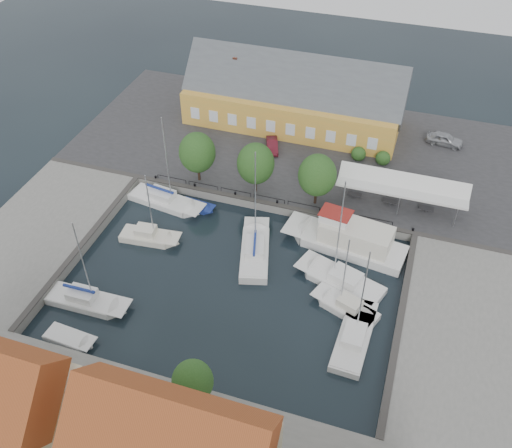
{
  "coord_description": "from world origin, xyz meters",
  "views": [
    {
      "loc": [
        14.18,
        -37.34,
        41.31
      ],
      "look_at": [
        0.0,
        6.0,
        1.5
      ],
      "focal_mm": 40.0,
      "sensor_mm": 36.0,
      "label": 1
    }
  ],
  "objects_px": {
    "west_boat_a": "(165,202)",
    "center_sailboat": "(255,252)",
    "warehouse": "(290,98)",
    "west_boat_b": "(149,238)",
    "launch_sw": "(70,339)",
    "trawler": "(349,241)",
    "east_boat_a": "(341,282)",
    "east_boat_c": "(354,339)",
    "west_boat_d": "(87,302)",
    "car_silver": "(445,139)",
    "launch_nw": "(197,207)",
    "car_red": "(272,145)",
    "tent_canopy": "(403,186)",
    "east_boat_b": "(346,309)"
  },
  "relations": [
    {
      "from": "car_silver",
      "to": "west_boat_b",
      "type": "relative_size",
      "value": 0.5
    },
    {
      "from": "warehouse",
      "to": "west_boat_d",
      "type": "relative_size",
      "value": 2.59
    },
    {
      "from": "launch_nw",
      "to": "warehouse",
      "type": "bearing_deg",
      "value": 75.42
    },
    {
      "from": "launch_sw",
      "to": "east_boat_b",
      "type": "bearing_deg",
      "value": 25.87
    },
    {
      "from": "east_boat_a",
      "to": "east_boat_b",
      "type": "bearing_deg",
      "value": -71.12
    },
    {
      "from": "warehouse",
      "to": "center_sailboat",
      "type": "distance_m",
      "value": 25.88
    },
    {
      "from": "warehouse",
      "to": "car_silver",
      "type": "bearing_deg",
      "value": 1.24
    },
    {
      "from": "car_silver",
      "to": "west_boat_d",
      "type": "height_order",
      "value": "west_boat_d"
    },
    {
      "from": "car_red",
      "to": "west_boat_a",
      "type": "height_order",
      "value": "west_boat_a"
    },
    {
      "from": "launch_sw",
      "to": "launch_nw",
      "type": "bearing_deg",
      "value": 80.12
    },
    {
      "from": "west_boat_b",
      "to": "launch_sw",
      "type": "height_order",
      "value": "west_boat_b"
    },
    {
      "from": "west_boat_a",
      "to": "center_sailboat",
      "type": "bearing_deg",
      "value": -21.01
    },
    {
      "from": "launch_nw",
      "to": "west_boat_a",
      "type": "bearing_deg",
      "value": -174.0
    },
    {
      "from": "center_sailboat",
      "to": "trawler",
      "type": "xyz_separation_m",
      "value": [
        9.01,
        4.01,
        0.65
      ]
    },
    {
      "from": "car_red",
      "to": "launch_sw",
      "type": "xyz_separation_m",
      "value": [
        -8.76,
        -33.31,
        -1.55
      ]
    },
    {
      "from": "car_red",
      "to": "west_boat_b",
      "type": "relative_size",
      "value": 0.43
    },
    {
      "from": "west_boat_a",
      "to": "launch_sw",
      "type": "xyz_separation_m",
      "value": [
        0.12,
        -20.35,
        -0.18
      ]
    },
    {
      "from": "tent_canopy",
      "to": "east_boat_b",
      "type": "xyz_separation_m",
      "value": [
        -2.66,
        -15.98,
        -3.42
      ]
    },
    {
      "from": "center_sailboat",
      "to": "warehouse",
      "type": "bearing_deg",
      "value": 97.77
    },
    {
      "from": "east_boat_a",
      "to": "launch_nw",
      "type": "bearing_deg",
      "value": 160.44
    },
    {
      "from": "car_red",
      "to": "center_sailboat",
      "type": "xyz_separation_m",
      "value": [
        3.55,
        -17.74,
        -1.28
      ]
    },
    {
      "from": "east_boat_c",
      "to": "launch_sw",
      "type": "relative_size",
      "value": 2.21
    },
    {
      "from": "east_boat_c",
      "to": "car_silver",
      "type": "bearing_deg",
      "value": 81.22
    },
    {
      "from": "east_boat_c",
      "to": "trawler",
      "type": "bearing_deg",
      "value": 103.36
    },
    {
      "from": "east_boat_c",
      "to": "launch_nw",
      "type": "distance_m",
      "value": 24.26
    },
    {
      "from": "west_boat_d",
      "to": "car_red",
      "type": "bearing_deg",
      "value": 71.92
    },
    {
      "from": "east_boat_b",
      "to": "west_boat_a",
      "type": "relative_size",
      "value": 0.76
    },
    {
      "from": "east_boat_a",
      "to": "launch_nw",
      "type": "xyz_separation_m",
      "value": [
        -18.06,
        6.42,
        -0.17
      ]
    },
    {
      "from": "east_boat_c",
      "to": "west_boat_b",
      "type": "height_order",
      "value": "east_boat_c"
    },
    {
      "from": "east_boat_b",
      "to": "launch_sw",
      "type": "height_order",
      "value": "east_boat_b"
    },
    {
      "from": "car_silver",
      "to": "trawler",
      "type": "distance_m",
      "value": 23.19
    },
    {
      "from": "launch_nw",
      "to": "center_sailboat",
      "type": "bearing_deg",
      "value": -30.72
    },
    {
      "from": "east_boat_c",
      "to": "west_boat_d",
      "type": "bearing_deg",
      "value": -171.88
    },
    {
      "from": "center_sailboat",
      "to": "launch_sw",
      "type": "distance_m",
      "value": 19.85
    },
    {
      "from": "tent_canopy",
      "to": "car_red",
      "type": "xyz_separation_m",
      "value": [
        -16.69,
        6.27,
        -2.04
      ]
    },
    {
      "from": "warehouse",
      "to": "east_boat_a",
      "type": "xyz_separation_m",
      "value": [
        12.82,
        -26.57,
        -4.17
      ]
    },
    {
      "from": "east_boat_a",
      "to": "west_boat_b",
      "type": "distance_m",
      "value": 20.83
    },
    {
      "from": "car_red",
      "to": "west_boat_b",
      "type": "height_order",
      "value": "west_boat_b"
    },
    {
      "from": "trawler",
      "to": "east_boat_a",
      "type": "bearing_deg",
      "value": -86.19
    },
    {
      "from": "trawler",
      "to": "west_boat_a",
      "type": "bearing_deg",
      "value": 177.95
    },
    {
      "from": "car_silver",
      "to": "trawler",
      "type": "bearing_deg",
      "value": 166.36
    },
    {
      "from": "warehouse",
      "to": "launch_nw",
      "type": "bearing_deg",
      "value": -104.58
    },
    {
      "from": "east_boat_c",
      "to": "launch_nw",
      "type": "relative_size",
      "value": 2.58
    },
    {
      "from": "car_red",
      "to": "west_boat_b",
      "type": "bearing_deg",
      "value": -132.32
    },
    {
      "from": "center_sailboat",
      "to": "west_boat_b",
      "type": "xyz_separation_m",
      "value": [
        -11.47,
        -1.34,
        -0.1
      ]
    },
    {
      "from": "launch_nw",
      "to": "west_boat_d",
      "type": "bearing_deg",
      "value": -104.76
    },
    {
      "from": "east_boat_c",
      "to": "center_sailboat",
      "type": "bearing_deg",
      "value": 146.59
    },
    {
      "from": "tent_canopy",
      "to": "west_boat_d",
      "type": "bearing_deg",
      "value": -138.95
    },
    {
      "from": "west_boat_a",
      "to": "west_boat_b",
      "type": "height_order",
      "value": "west_boat_a"
    },
    {
      "from": "car_silver",
      "to": "east_boat_b",
      "type": "height_order",
      "value": "east_boat_b"
    }
  ]
}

